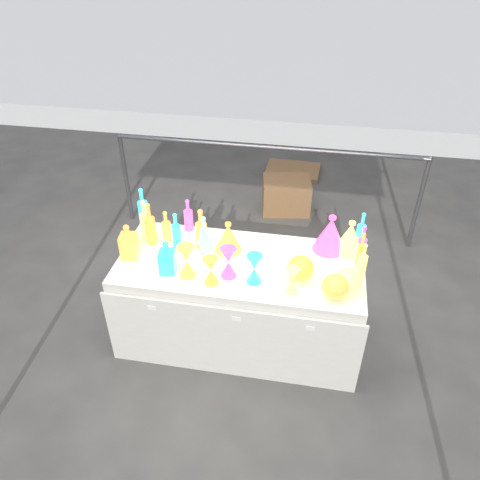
% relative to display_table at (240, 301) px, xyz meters
% --- Properties ---
extents(ground, '(80.00, 80.00, 0.00)m').
position_rel_display_table_xyz_m(ground, '(-0.00, 0.01, -0.37)').
color(ground, '#5C5A55').
rests_on(ground, ground).
extents(canopy_tent, '(3.15, 3.15, 2.46)m').
position_rel_display_table_xyz_m(canopy_tent, '(-0.00, 0.02, 2.01)').
color(canopy_tent, gray).
rests_on(canopy_tent, ground).
extents(display_table, '(1.84, 0.83, 0.75)m').
position_rel_display_table_xyz_m(display_table, '(0.00, 0.00, 0.00)').
color(display_table, silver).
rests_on(display_table, ground).
extents(cardboard_box_closed, '(0.58, 0.47, 0.38)m').
position_rel_display_table_xyz_m(cardboard_box_closed, '(0.18, 2.00, -0.18)').
color(cardboard_box_closed, '#986C44').
rests_on(cardboard_box_closed, ground).
extents(cardboard_box_flat, '(0.71, 0.52, 0.06)m').
position_rel_display_table_xyz_m(cardboard_box_flat, '(0.19, 2.94, -0.34)').
color(cardboard_box_flat, '#986C44').
rests_on(cardboard_box_flat, ground).
extents(bottle_0, '(0.09, 0.09, 0.27)m').
position_rel_display_table_xyz_m(bottle_0, '(-0.60, 0.18, 0.51)').
color(bottle_0, '#BB113B').
rests_on(bottle_0, display_table).
extents(bottle_1, '(0.09, 0.09, 0.34)m').
position_rel_display_table_xyz_m(bottle_1, '(-0.85, 0.36, 0.55)').
color(bottle_1, '#17831B').
rests_on(bottle_1, display_table).
extents(bottle_2, '(0.10, 0.10, 0.36)m').
position_rel_display_table_xyz_m(bottle_2, '(-0.71, 0.13, 0.55)').
color(bottle_2, '#FAAC1A').
rests_on(bottle_2, display_table).
extents(bottle_3, '(0.07, 0.07, 0.28)m').
position_rel_display_table_xyz_m(bottle_3, '(-0.48, 0.36, 0.51)').
color(bottle_3, '#1D61A9').
rests_on(bottle_3, display_table).
extents(bottle_4, '(0.10, 0.10, 0.33)m').
position_rel_display_table_xyz_m(bottle_4, '(-0.78, 0.20, 0.54)').
color(bottle_4, '#147D7D').
rests_on(bottle_4, display_table).
extents(bottle_5, '(0.09, 0.09, 0.33)m').
position_rel_display_table_xyz_m(bottle_5, '(-0.28, 0.07, 0.54)').
color(bottle_5, '#A72158').
rests_on(bottle_5, display_table).
extents(bottle_6, '(0.11, 0.11, 0.34)m').
position_rel_display_table_xyz_m(bottle_6, '(-0.32, 0.14, 0.54)').
color(bottle_6, '#BB113B').
rests_on(bottle_6, display_table).
extents(bottle_7, '(0.08, 0.08, 0.30)m').
position_rel_display_table_xyz_m(bottle_7, '(-0.51, 0.12, 0.52)').
color(bottle_7, '#17831B').
rests_on(bottle_7, display_table).
extents(decanter_0, '(0.13, 0.13, 0.28)m').
position_rel_display_table_xyz_m(decanter_0, '(-0.81, -0.07, 0.52)').
color(decanter_0, '#BB113B').
rests_on(decanter_0, display_table).
extents(decanter_2, '(0.12, 0.12, 0.27)m').
position_rel_display_table_xyz_m(decanter_2, '(-0.48, -0.19, 0.51)').
color(decanter_2, '#17831B').
rests_on(decanter_2, display_table).
extents(hourglass_0, '(0.13, 0.13, 0.21)m').
position_rel_display_table_xyz_m(hourglass_0, '(-0.16, -0.25, 0.48)').
color(hourglass_0, '#FAAC1A').
rests_on(hourglass_0, display_table).
extents(hourglass_1, '(0.13, 0.13, 0.24)m').
position_rel_display_table_xyz_m(hourglass_1, '(-0.05, -0.15, 0.49)').
color(hourglass_1, '#1D61A9').
rests_on(hourglass_1, display_table).
extents(hourglass_2, '(0.11, 0.11, 0.19)m').
position_rel_display_table_xyz_m(hourglass_2, '(0.40, -0.24, 0.47)').
color(hourglass_2, '#147D7D').
rests_on(hourglass_2, display_table).
extents(hourglass_3, '(0.15, 0.15, 0.25)m').
position_rel_display_table_xyz_m(hourglass_3, '(-0.21, -0.11, 0.50)').
color(hourglass_3, '#A72158').
rests_on(hourglass_3, display_table).
extents(hourglass_4, '(0.15, 0.15, 0.25)m').
position_rel_display_table_xyz_m(hourglass_4, '(-0.34, -0.20, 0.50)').
color(hourglass_4, '#BB113B').
rests_on(hourglass_4, display_table).
extents(hourglass_5, '(0.13, 0.13, 0.22)m').
position_rel_display_table_xyz_m(hourglass_5, '(0.13, -0.18, 0.49)').
color(hourglass_5, '#17831B').
rests_on(hourglass_5, display_table).
extents(globe_0, '(0.23, 0.23, 0.15)m').
position_rel_display_table_xyz_m(globe_0, '(0.68, -0.24, 0.45)').
color(globe_0, '#BB113B').
rests_on(globe_0, display_table).
extents(globe_1, '(0.19, 0.19, 0.14)m').
position_rel_display_table_xyz_m(globe_1, '(0.77, -0.15, 0.45)').
color(globe_1, '#147D7D').
rests_on(globe_1, display_table).
extents(globe_2, '(0.24, 0.24, 0.15)m').
position_rel_display_table_xyz_m(globe_2, '(0.45, -0.08, 0.45)').
color(globe_2, '#FAAC1A').
rests_on(globe_2, display_table).
extents(lampshade_0, '(0.21, 0.21, 0.24)m').
position_rel_display_table_xyz_m(lampshade_0, '(-0.11, 0.14, 0.50)').
color(lampshade_0, yellow).
rests_on(lampshade_0, display_table).
extents(lampshade_2, '(0.28, 0.28, 0.29)m').
position_rel_display_table_xyz_m(lampshade_2, '(0.63, 0.29, 0.52)').
color(lampshade_2, '#1D61A9').
rests_on(lampshade_2, display_table).
extents(lampshade_3, '(0.29, 0.29, 0.26)m').
position_rel_display_table_xyz_m(lampshade_3, '(0.78, 0.29, 0.51)').
color(lampshade_3, '#147D7D').
rests_on(lampshade_3, display_table).
extents(bottle_8, '(0.08, 0.08, 0.31)m').
position_rel_display_table_xyz_m(bottle_8, '(0.86, 0.35, 0.53)').
color(bottle_8, '#17831B').
rests_on(bottle_8, display_table).
extents(bottle_9, '(0.08, 0.08, 0.27)m').
position_rel_display_table_xyz_m(bottle_9, '(0.86, 0.15, 0.51)').
color(bottle_9, '#FAAC1A').
rests_on(bottle_9, display_table).
extents(bottle_10, '(0.08, 0.08, 0.30)m').
position_rel_display_table_xyz_m(bottle_10, '(0.86, 0.18, 0.53)').
color(bottle_10, '#1D61A9').
rests_on(bottle_10, display_table).
extents(bottle_11, '(0.06, 0.06, 0.29)m').
position_rel_display_table_xyz_m(bottle_11, '(0.86, -0.01, 0.52)').
color(bottle_11, '#147D7D').
rests_on(bottle_11, display_table).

